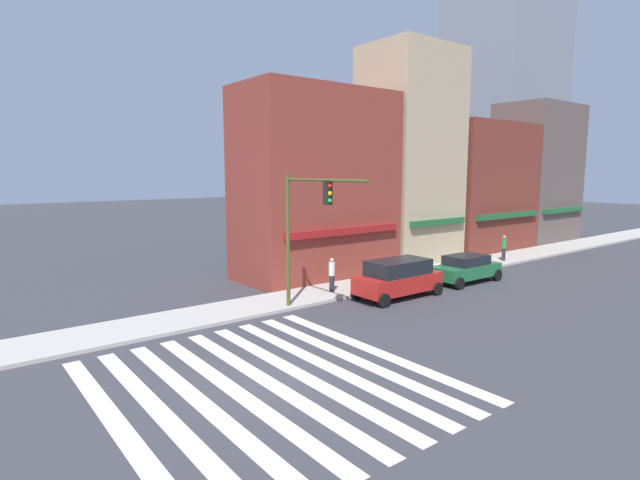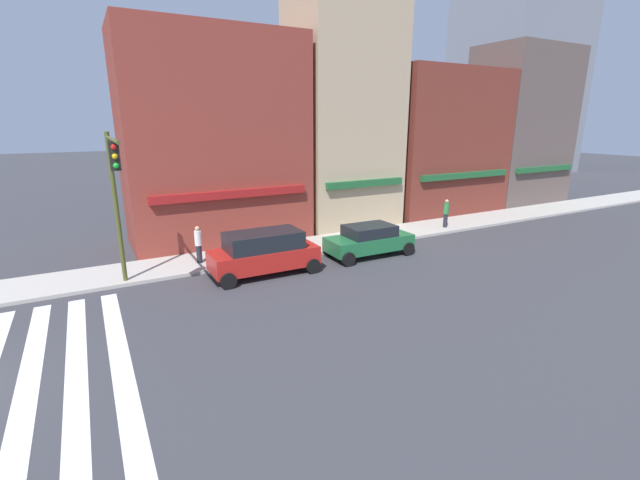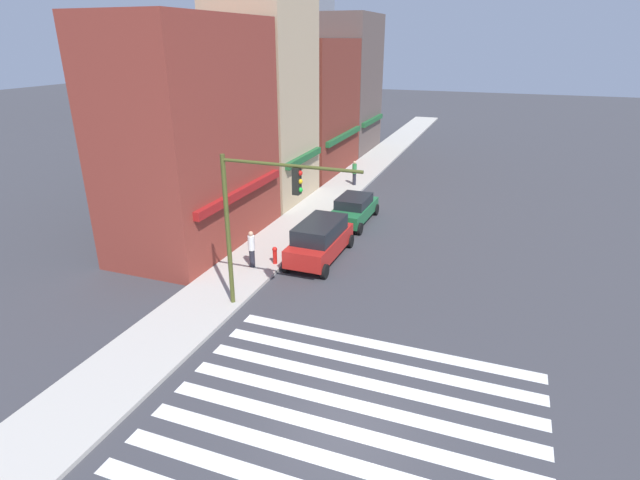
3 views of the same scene
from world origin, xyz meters
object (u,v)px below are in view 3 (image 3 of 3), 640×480
traffic_signal (256,208)px  suv_red (320,239)px  sedan_green (354,209)px  pedestrian_white_shirt (252,248)px  fire_hydrant (275,254)px  pedestrian_green_top (354,172)px

traffic_signal → suv_red: size_ratio=1.31×
traffic_signal → sedan_green: bearing=-2.2°
suv_red → pedestrian_white_shirt: suv_red is taller
traffic_signal → pedestrian_white_shirt: (3.30, 2.11, -3.22)m
pedestrian_white_shirt → suv_red: bearing=-158.4°
pedestrian_white_shirt → fire_hydrant: bearing=-160.2°
traffic_signal → sedan_green: (11.20, -0.43, -3.45)m
fire_hydrant → pedestrian_green_top: bearing=1.9°
suv_red → pedestrian_green_top: 13.20m
pedestrian_white_shirt → pedestrian_green_top: size_ratio=1.00×
traffic_signal → pedestrian_white_shirt: bearing=32.6°
traffic_signal → sedan_green: size_ratio=1.40×
sedan_green → pedestrian_green_top: size_ratio=2.50×
pedestrian_white_shirt → pedestrian_green_top: 15.28m
suv_red → pedestrian_white_shirt: size_ratio=2.67×
suv_red → pedestrian_green_top: bearing=10.2°
pedestrian_white_shirt → pedestrian_green_top: (15.27, -0.34, 0.00)m
pedestrian_green_top → fire_hydrant: pedestrian_green_top is taller
fire_hydrant → traffic_signal: bearing=-162.4°
pedestrian_white_shirt → pedestrian_green_top: same height
pedestrian_white_shirt → fire_hydrant: size_ratio=2.10×
suv_red → pedestrian_white_shirt: bearing=132.3°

